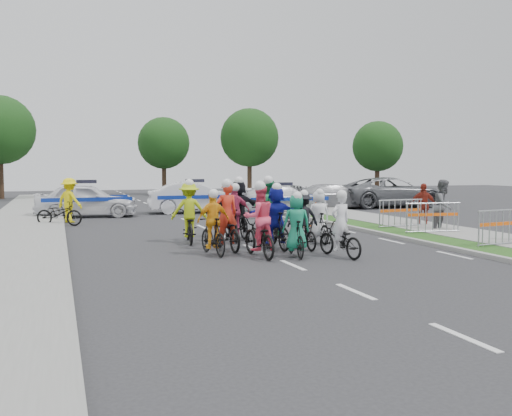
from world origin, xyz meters
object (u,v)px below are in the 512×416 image
object	(u,v)px
civilian_sedan	(335,196)
barrier_0	(503,229)
rider_3	(213,229)
rider_5	(276,221)
rider_7	(318,222)
parked_bike	(59,213)
cone_0	(305,217)
police_car_2	(283,199)
tree_3	(0,130)
rider_8	(267,217)
rider_11	(238,212)
police_car_1	(195,198)
barrier_1	(433,219)
civilian_suv	(391,192)
tree_1	(250,138)
marshal_hiviz	(70,200)
rider_4	(303,226)
rider_2	(259,229)
tree_4	(164,143)
rider_9	(234,219)
rider_0	(340,235)
rider_10	(189,218)
spectator_1	(444,206)
tree_2	(378,146)
rider_1	(296,231)
rider_6	(226,227)
spectator_2	(423,206)
cone_1	(316,207)
barrier_2	(400,215)

from	to	relation	value
civilian_sedan	barrier_0	world-z (taller)	civilian_sedan
rider_3	rider_5	size ratio (longest dim) A/B	0.93
rider_7	civilian_sedan	bearing A→B (deg)	-117.41
parked_bike	rider_3	bearing A→B (deg)	-131.36
rider_7	cone_0	bearing A→B (deg)	-108.03
police_car_2	rider_7	bearing A→B (deg)	159.22
parked_bike	tree_3	xyz separation A→B (m)	(-3.83, 20.69, 4.40)
rider_7	rider_8	distance (m)	1.60
rider_11	police_car_1	size ratio (longest dim) A/B	0.43
rider_11	parked_bike	xyz separation A→B (m)	(-5.54, 5.87, -0.35)
police_car_2	civilian_sedan	bearing A→B (deg)	-67.09
rider_8	barrier_1	xyz separation A→B (m)	(5.77, -0.48, -0.19)
civilian_suv	tree_1	xyz separation A→B (m)	(-3.78, 14.14, 3.69)
rider_5	barrier_1	xyz separation A→B (m)	(6.14, 1.20, -0.23)
police_car_1	marshal_hiviz	xyz separation A→B (m)	(-6.02, -3.04, 0.16)
rider_4	rider_5	xyz separation A→B (m)	(-0.75, 0.17, 0.13)
rider_2	rider_4	size ratio (longest dim) A/B	1.18
civilian_suv	tree_4	world-z (taller)	tree_4
rider_9	rider_5	bearing A→B (deg)	119.65
rider_9	rider_0	bearing A→B (deg)	125.76
rider_3	rider_7	bearing A→B (deg)	-168.77
rider_7	barrier_0	xyz separation A→B (m)	(4.46, -2.74, -0.10)
rider_11	marshal_hiviz	size ratio (longest dim) A/B	1.09
rider_10	barrier_1	distance (m)	8.20
rider_7	spectator_1	bearing A→B (deg)	-165.55
barrier_0	tree_2	xyz separation A→B (m)	(11.30, 25.43, 3.27)
rider_1	marshal_hiviz	distance (m)	12.61
rider_7	rider_1	bearing A→B (deg)	54.10
marshal_hiviz	tree_3	distance (m)	20.29
civilian_suv	rider_1	bearing A→B (deg)	142.26
rider_6	parked_bike	size ratio (longest dim) A/B	1.08
rider_9	parked_bike	size ratio (longest dim) A/B	0.98
rider_1	tree_3	size ratio (longest dim) A/B	0.23
cone_0	tree_3	world-z (taller)	tree_3
marshal_hiviz	tree_2	bearing A→B (deg)	-104.70
spectator_2	cone_1	distance (m)	7.26
rider_8	barrier_0	world-z (taller)	rider_8
rider_5	marshal_hiviz	distance (m)	11.32
rider_11	barrier_1	distance (m)	6.56
rider_7	civilian_sedan	distance (m)	14.48
rider_5	tree_2	bearing A→B (deg)	-131.01
rider_2	rider_11	bearing A→B (deg)	-102.13
rider_3	barrier_2	xyz separation A→B (m)	(8.07, 3.53, -0.12)
police_car_1	civilian_suv	distance (m)	11.51
rider_11	tree_4	bearing A→B (deg)	-95.88
rider_4	marshal_hiviz	size ratio (longest dim) A/B	0.91
rider_2	parked_bike	xyz separation A→B (m)	(-4.83, 9.88, -0.24)
police_car_1	tree_4	world-z (taller)	tree_4
barrier_2	parked_bike	bearing A→B (deg)	154.63
rider_4	police_car_1	world-z (taller)	rider_4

